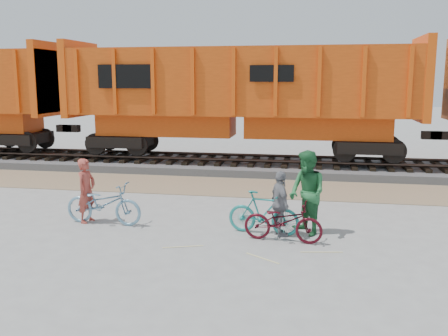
{
  "coord_description": "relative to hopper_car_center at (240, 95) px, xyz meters",
  "views": [
    {
      "loc": [
        1.8,
        -10.93,
        3.62
      ],
      "look_at": [
        -0.51,
        1.5,
        1.38
      ],
      "focal_mm": 40.0,
      "sensor_mm": 36.0,
      "label": 1
    }
  ],
  "objects": [
    {
      "name": "person_solo",
      "position": [
        -2.68,
        -8.34,
        -2.18
      ],
      "size": [
        0.51,
        0.67,
        1.65
      ],
      "primitive_type": "imported",
      "rotation": [
        0.0,
        0.0,
        1.37
      ],
      "color": "#A94035",
      "rests_on": "ground"
    },
    {
      "name": "track",
      "position": [
        1.25,
        0.0,
        -2.53
      ],
      "size": [
        120.0,
        2.6,
        0.24
      ],
      "color": "black",
      "rests_on": "ballast_bed"
    },
    {
      "name": "ground",
      "position": [
        1.25,
        -9.0,
        -3.01
      ],
      "size": [
        120.0,
        120.0,
        0.0
      ],
      "primitive_type": "plane",
      "color": "#9E9E99",
      "rests_on": "ground"
    },
    {
      "name": "gravel_strip",
      "position": [
        1.25,
        -3.5,
        -3.0
      ],
      "size": [
        120.0,
        3.0,
        0.02
      ],
      "primitive_type": "cube",
      "color": "#997D5F",
      "rests_on": "ground"
    },
    {
      "name": "hopper_car_center",
      "position": [
        0.0,
        0.0,
        0.0
      ],
      "size": [
        14.0,
        3.13,
        4.65
      ],
      "color": "black",
      "rests_on": "track"
    },
    {
      "name": "ballast_bed",
      "position": [
        1.25,
        0.0,
        -2.86
      ],
      "size": [
        120.0,
        4.0,
        0.3
      ],
      "primitive_type": "cube",
      "color": "slate",
      "rests_on": "ground"
    },
    {
      "name": "bicycle_maroon",
      "position": [
        2.38,
        -9.01,
        -2.54
      ],
      "size": [
        1.86,
        0.84,
        0.94
      ],
      "primitive_type": "imported",
      "rotation": [
        0.0,
        0.0,
        1.45
      ],
      "color": "#430B14",
      "rests_on": "ground"
    },
    {
      "name": "bicycle_teal",
      "position": [
        1.89,
        -8.54,
        -2.49
      ],
      "size": [
        1.78,
        0.75,
        1.04
      ],
      "primitive_type": "imported",
      "rotation": [
        0.0,
        0.0,
        1.41
      ],
      "color": "teal",
      "rests_on": "ground"
    },
    {
      "name": "person_man",
      "position": [
        2.89,
        -8.34,
        -2.01
      ],
      "size": [
        1.18,
        1.23,
        2.0
      ],
      "primitive_type": "imported",
      "rotation": [
        0.0,
        0.0,
        -0.95
      ],
      "color": "#28703B",
      "rests_on": "ground"
    },
    {
      "name": "bicycle_blue",
      "position": [
        -2.18,
        -8.44,
        -2.47
      ],
      "size": [
        2.06,
        0.82,
        1.06
      ],
      "primitive_type": "imported",
      "rotation": [
        0.0,
        0.0,
        1.51
      ],
      "color": "#6998B4",
      "rests_on": "ground"
    },
    {
      "name": "person_woman",
      "position": [
        2.28,
        -8.61,
        -2.23
      ],
      "size": [
        0.73,
        0.98,
        1.55
      ],
      "primitive_type": "imported",
      "rotation": [
        0.0,
        0.0,
        2.01
      ],
      "color": "gray",
      "rests_on": "ground"
    }
  ]
}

